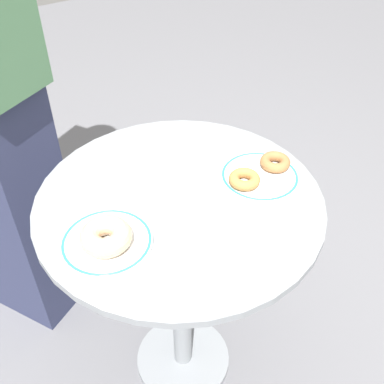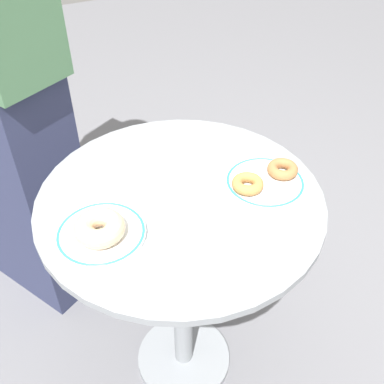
{
  "view_description": "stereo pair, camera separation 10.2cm",
  "coord_description": "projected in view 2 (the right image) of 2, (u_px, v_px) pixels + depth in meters",
  "views": [
    {
      "loc": [
        -0.4,
        -0.68,
        1.41
      ],
      "look_at": [
        0.02,
        -0.03,
        0.74
      ],
      "focal_mm": 43.34,
      "sensor_mm": 36.0,
      "label": 1
    },
    {
      "loc": [
        -0.31,
        -0.73,
        1.41
      ],
      "look_at": [
        0.02,
        -0.03,
        0.74
      ],
      "focal_mm": 43.34,
      "sensor_mm": 36.0,
      "label": 2
    }
  ],
  "objects": [
    {
      "name": "ground_plane",
      "position": [
        184.0,
        361.0,
        1.53
      ],
      "size": [
        7.0,
        7.0,
        0.02
      ],
      "primitive_type": "cube",
      "color": "slate"
    },
    {
      "name": "cafe_table",
      "position": [
        182.0,
        254.0,
        1.18
      ],
      "size": [
        0.66,
        0.66,
        0.71
      ],
      "color": "gray",
      "rests_on": "ground"
    },
    {
      "name": "plate_left",
      "position": [
        101.0,
        233.0,
        0.96
      ],
      "size": [
        0.19,
        0.19,
        0.01
      ],
      "color": "white",
      "rests_on": "cafe_table"
    },
    {
      "name": "plate_right",
      "position": [
        265.0,
        182.0,
        1.08
      ],
      "size": [
        0.19,
        0.19,
        0.01
      ],
      "color": "white",
      "rests_on": "cafe_table"
    },
    {
      "name": "donut_glazed",
      "position": [
        99.0,
        228.0,
        0.93
      ],
      "size": [
        0.15,
        0.15,
        0.04
      ],
      "primitive_type": "torus",
      "rotation": [
        0.0,
        0.0,
        4.06
      ],
      "color": "#E0B789",
      "rests_on": "plate_left"
    },
    {
      "name": "donut_cinnamon",
      "position": [
        283.0,
        169.0,
        1.09
      ],
      "size": [
        0.1,
        0.1,
        0.02
      ],
      "primitive_type": "torus",
      "rotation": [
        0.0,
        0.0,
        5.18
      ],
      "color": "#A36B3D",
      "rests_on": "plate_right"
    },
    {
      "name": "donut_old_fashioned",
      "position": [
        248.0,
        184.0,
        1.05
      ],
      "size": [
        0.09,
        0.09,
        0.02
      ],
      "primitive_type": "torus",
      "rotation": [
        0.0,
        0.0,
        1.38
      ],
      "color": "#BC7F42",
      "rests_on": "plate_right"
    }
  ]
}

